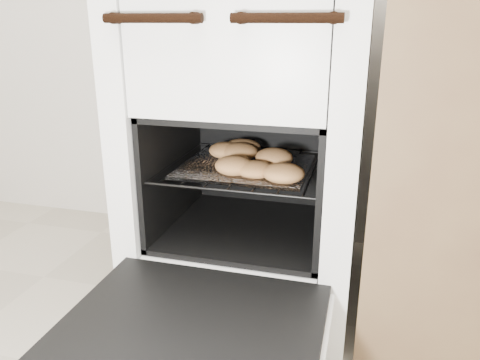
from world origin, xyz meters
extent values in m
cube|color=white|center=(-0.01, 1.19, 0.45)|extent=(0.59, 0.63, 0.90)
cylinder|color=black|center=(-0.15, 0.85, 0.79)|extent=(0.22, 0.02, 0.02)
cylinder|color=black|center=(0.13, 0.85, 0.79)|extent=(0.22, 0.02, 0.02)
cube|color=black|center=(-0.01, 0.68, 0.20)|extent=(0.51, 0.39, 0.02)
cube|color=white|center=(-0.01, 0.68, 0.19)|extent=(0.53, 0.41, 0.02)
cylinder|color=black|center=(-0.22, 1.11, 0.41)|extent=(0.01, 0.41, 0.01)
cylinder|color=black|center=(0.20, 1.11, 0.41)|extent=(0.01, 0.41, 0.01)
cylinder|color=black|center=(-0.01, 0.91, 0.41)|extent=(0.42, 0.01, 0.01)
cylinder|color=black|center=(-0.01, 1.30, 0.41)|extent=(0.42, 0.01, 0.01)
cylinder|color=black|center=(-0.19, 1.11, 0.41)|extent=(0.01, 0.39, 0.01)
cylinder|color=black|center=(-0.13, 1.11, 0.41)|extent=(0.01, 0.39, 0.01)
cylinder|color=black|center=(-0.07, 1.11, 0.41)|extent=(0.01, 0.39, 0.01)
cylinder|color=black|center=(-0.01, 1.11, 0.41)|extent=(0.01, 0.39, 0.01)
cylinder|color=black|center=(0.05, 1.11, 0.41)|extent=(0.01, 0.39, 0.01)
cylinder|color=black|center=(0.11, 1.11, 0.41)|extent=(0.01, 0.39, 0.01)
cylinder|color=black|center=(0.17, 1.11, 0.41)|extent=(0.01, 0.39, 0.01)
cube|color=white|center=(-0.01, 1.09, 0.41)|extent=(0.33, 0.29, 0.01)
ellipsoid|color=tan|center=(0.11, 0.98, 0.44)|extent=(0.12, 0.12, 0.04)
ellipsoid|color=tan|center=(-0.05, 1.19, 0.44)|extent=(0.14, 0.14, 0.04)
ellipsoid|color=tan|center=(-0.08, 1.14, 0.44)|extent=(0.12, 0.12, 0.04)
ellipsoid|color=tan|center=(0.04, 1.00, 0.43)|extent=(0.13, 0.13, 0.04)
ellipsoid|color=tan|center=(-0.02, 1.01, 0.44)|extent=(0.10, 0.10, 0.05)
ellipsoid|color=tan|center=(-0.04, 1.13, 0.44)|extent=(0.11, 0.11, 0.05)
ellipsoid|color=tan|center=(0.06, 1.10, 0.44)|extent=(0.12, 0.12, 0.05)
camera|label=1|loc=(0.29, -0.07, 0.78)|focal=35.00mm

